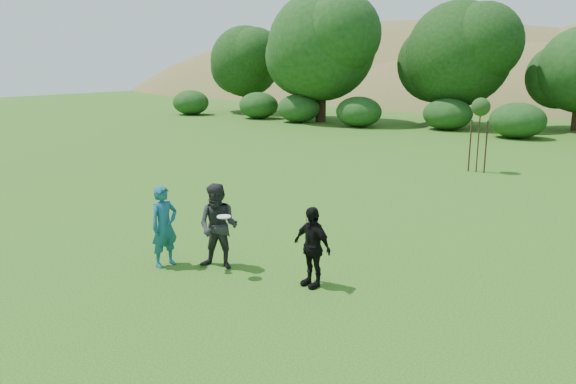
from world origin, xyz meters
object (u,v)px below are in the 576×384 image
object	(u,v)px
player_teal	(164,226)
player_grey	(218,227)
player_black	(312,247)
sapling	(481,109)

from	to	relation	value
player_teal	player_grey	distance (m)	1.14
player_teal	player_black	world-z (taller)	player_teal
player_teal	player_grey	bearing A→B (deg)	-54.02
player_grey	sapling	size ratio (longest dim) A/B	0.62
player_black	sapling	distance (m)	13.36
player_grey	player_black	world-z (taller)	player_grey
player_grey	sapling	bearing A→B (deg)	66.53
player_grey	sapling	distance (m)	13.66
player_black	player_teal	bearing A→B (deg)	-152.28
player_grey	player_black	size ratio (longest dim) A/B	1.14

